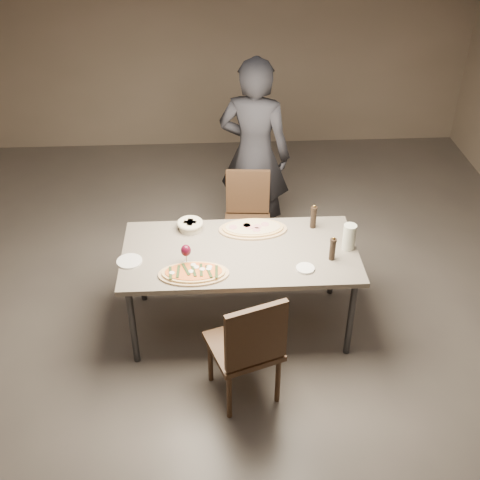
{
  "coord_description": "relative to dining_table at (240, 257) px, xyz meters",
  "views": [
    {
      "loc": [
        -0.2,
        -3.73,
        3.42
      ],
      "look_at": [
        0.0,
        0.0,
        0.85
      ],
      "focal_mm": 45.0,
      "sensor_mm": 36.0,
      "label": 1
    }
  ],
  "objects": [
    {
      "name": "pepper_mill_left",
      "position": [
        0.68,
        -0.14,
        0.15
      ],
      "size": [
        0.05,
        0.05,
        0.2
      ],
      "rotation": [
        0.0,
        0.0,
        0.14
      ],
      "color": "black",
      "rests_on": "dining_table"
    },
    {
      "name": "bread_basket",
      "position": [
        -0.38,
        0.32,
        0.1
      ],
      "size": [
        0.21,
        0.21,
        0.08
      ],
      "rotation": [
        0.0,
        0.0,
        -0.27
      ],
      "color": "beige",
      "rests_on": "dining_table"
    },
    {
      "name": "zucchini_pizza",
      "position": [
        -0.35,
        -0.28,
        0.07
      ],
      "size": [
        0.51,
        0.28,
        0.05
      ],
      "rotation": [
        0.0,
        0.0,
        0.05
      ],
      "color": "tan",
      "rests_on": "dining_table"
    },
    {
      "name": "ham_pizza",
      "position": [
        0.12,
        0.28,
        0.07
      ],
      "size": [
        0.55,
        0.3,
        0.04
      ],
      "rotation": [
        0.0,
        0.0,
        0.33
      ],
      "color": "tan",
      "rests_on": "dining_table"
    },
    {
      "name": "diner",
      "position": [
        0.2,
        1.27,
        0.23
      ],
      "size": [
        0.78,
        0.63,
        1.84
      ],
      "primitive_type": "imported",
      "rotation": [
        0.0,
        0.0,
        2.82
      ],
      "color": "black",
      "rests_on": "ground"
    },
    {
      "name": "room",
      "position": [
        0.0,
        0.0,
        0.71
      ],
      "size": [
        7.0,
        7.0,
        7.0
      ],
      "color": "#59534D",
      "rests_on": "ground"
    },
    {
      "name": "carafe",
      "position": [
        0.83,
        -0.01,
        0.16
      ],
      "size": [
        0.1,
        0.1,
        0.21
      ],
      "rotation": [
        0.0,
        0.0,
        -0.4
      ],
      "color": "silver",
      "rests_on": "dining_table"
    },
    {
      "name": "pepper_mill_right",
      "position": [
        0.61,
        0.3,
        0.16
      ],
      "size": [
        0.05,
        0.05,
        0.21
      ],
      "rotation": [
        0.0,
        0.0,
        -0.09
      ],
      "color": "black",
      "rests_on": "dining_table"
    },
    {
      "name": "chair_near",
      "position": [
        0.02,
        -0.8,
        -0.16
      ],
      "size": [
        0.58,
        0.58,
        0.95
      ],
      "rotation": [
        0.0,
        0.0,
        0.34
      ],
      "color": "#402B1B",
      "rests_on": "ground"
    },
    {
      "name": "wine_glass",
      "position": [
        -0.4,
        -0.15,
        0.18
      ],
      "size": [
        0.08,
        0.08,
        0.17
      ],
      "rotation": [
        0.0,
        0.0,
        -0.32
      ],
      "color": "silver",
      "rests_on": "dining_table"
    },
    {
      "name": "oil_dish",
      "position": [
        0.46,
        -0.26,
        0.07
      ],
      "size": [
        0.14,
        0.14,
        0.02
      ],
      "rotation": [
        0.0,
        0.0,
        -0.15
      ],
      "color": "white",
      "rests_on": "dining_table"
    },
    {
      "name": "dining_table",
      "position": [
        0.0,
        0.0,
        0.0
      ],
      "size": [
        1.8,
        0.9,
        0.75
      ],
      "color": "slate",
      "rests_on": "ground"
    },
    {
      "name": "chair_far",
      "position": [
        0.12,
        0.94,
        -0.2
      ],
      "size": [
        0.45,
        0.45,
        0.88
      ],
      "rotation": [
        0.0,
        0.0,
        3.07
      ],
      "color": "#402B1B",
      "rests_on": "ground"
    },
    {
      "name": "side_plate",
      "position": [
        -0.83,
        -0.1,
        0.06
      ],
      "size": [
        0.19,
        0.19,
        0.01
      ],
      "rotation": [
        0.0,
        0.0,
        0.06
      ],
      "color": "white",
      "rests_on": "dining_table"
    }
  ]
}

